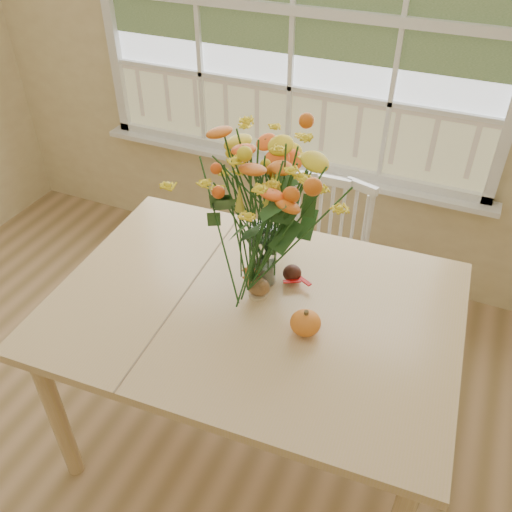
% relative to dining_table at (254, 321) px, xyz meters
% --- Properties ---
extents(wall_back, '(4.00, 0.02, 2.70)m').
position_rel_dining_table_xyz_m(wall_back, '(-0.37, 1.37, 0.62)').
color(wall_back, '#D6BE89').
rests_on(wall_back, floor).
extents(window, '(2.42, 0.12, 1.74)m').
position_rel_dining_table_xyz_m(window, '(-0.37, 1.33, 0.80)').
color(window, silver).
rests_on(window, wall_back).
extents(dining_table, '(1.60, 1.18, 0.82)m').
position_rel_dining_table_xyz_m(dining_table, '(0.00, 0.00, 0.00)').
color(dining_table, tan).
rests_on(dining_table, floor).
extents(windsor_chair, '(0.44, 0.42, 0.92)m').
position_rel_dining_table_xyz_m(windsor_chair, '(0.05, 0.76, -0.21)').
color(windsor_chair, white).
rests_on(windsor_chair, floor).
extents(flower_vase, '(0.52, 0.52, 0.61)m').
position_rel_dining_table_xyz_m(flower_vase, '(-0.03, 0.15, 0.46)').
color(flower_vase, white).
rests_on(flower_vase, dining_table).
extents(pumpkin, '(0.11, 0.11, 0.09)m').
position_rel_dining_table_xyz_m(pumpkin, '(0.23, -0.06, 0.14)').
color(pumpkin, orange).
rests_on(pumpkin, dining_table).
extents(turkey_figurine, '(0.10, 0.07, 0.12)m').
position_rel_dining_table_xyz_m(turkey_figurine, '(-0.01, 0.05, 0.14)').
color(turkey_figurine, '#CCB78C').
rests_on(turkey_figurine, dining_table).
extents(dark_gourd, '(0.13, 0.07, 0.07)m').
position_rel_dining_table_xyz_m(dark_gourd, '(0.08, 0.19, 0.13)').
color(dark_gourd, '#38160F').
rests_on(dark_gourd, dining_table).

